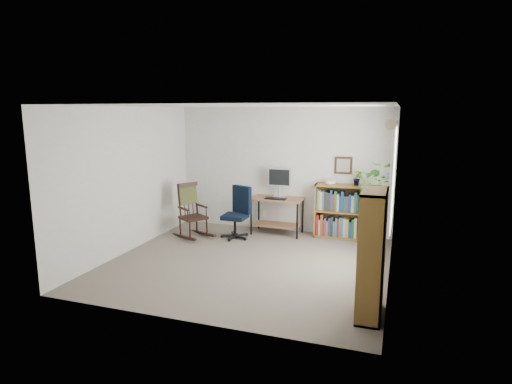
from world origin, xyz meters
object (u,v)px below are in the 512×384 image
(tall_bookshelf, at_px, (372,255))
(office_chair, at_px, (235,212))
(desk, at_px, (277,216))
(rocking_chair, at_px, (193,210))
(low_bookshelf, at_px, (341,211))

(tall_bookshelf, bearing_deg, office_chair, 137.60)
(office_chair, bearing_deg, desk, 60.71)
(desk, xyz_separation_m, rocking_chair, (-1.42, -0.72, 0.16))
(desk, distance_m, rocking_chair, 1.60)
(office_chair, bearing_deg, tall_bookshelf, -20.84)
(office_chair, relative_size, rocking_chair, 0.95)
(desk, relative_size, tall_bookshelf, 0.66)
(office_chair, distance_m, low_bookshelf, 1.95)
(desk, distance_m, office_chair, 0.86)
(desk, relative_size, office_chair, 1.00)
(rocking_chair, bearing_deg, desk, -29.50)
(tall_bookshelf, bearing_deg, low_bookshelf, 103.98)
(desk, distance_m, low_bookshelf, 1.20)
(office_chair, height_order, rocking_chair, rocking_chair)
(low_bookshelf, bearing_deg, office_chair, -160.40)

